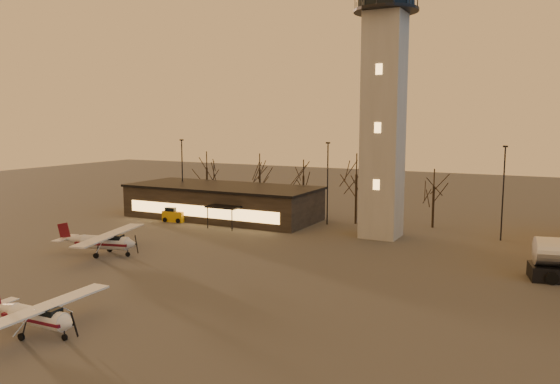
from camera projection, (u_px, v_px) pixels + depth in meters
name	position (u px, v px, depth m)	size (l,w,h in m)	color
ground	(239.00, 328.00, 33.77)	(220.00, 220.00, 0.00)	#45423F
control_tower	(384.00, 87.00, 58.12)	(6.80, 6.80, 32.60)	#999691
terminal	(223.00, 202.00, 71.65)	(25.40, 12.20, 4.30)	black
light_poles	(389.00, 187.00, 60.19)	(58.50, 12.25, 10.14)	black
tree_row	(303.00, 171.00, 73.74)	(37.20, 9.20, 8.80)	black
cessna_front	(41.00, 320.00, 32.47)	(7.63, 9.64, 2.66)	white
cessna_rear	(107.00, 245.00, 51.75)	(8.76, 10.91, 3.02)	silver
service_cart	(175.00, 216.00, 69.27)	(3.03, 2.07, 1.84)	#CD940C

